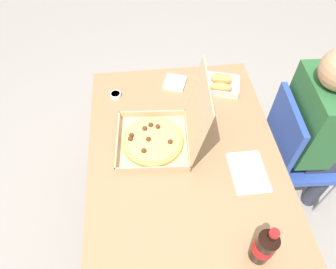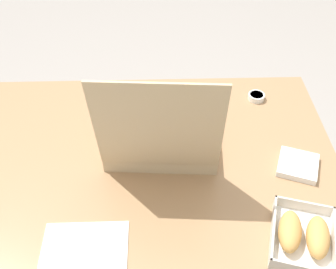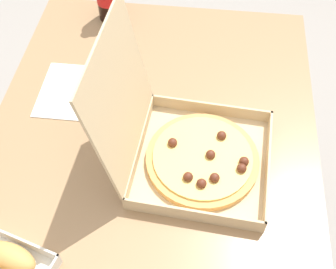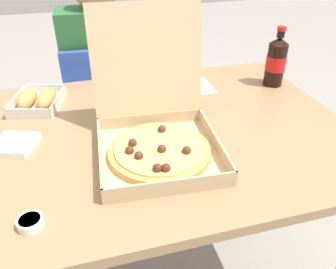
{
  "view_description": "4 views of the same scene",
  "coord_description": "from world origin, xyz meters",
  "px_view_note": "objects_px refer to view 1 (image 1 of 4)",
  "views": [
    {
      "loc": [
        0.78,
        -0.16,
        1.88
      ],
      "look_at": [
        -0.04,
        -0.07,
        0.82
      ],
      "focal_mm": 32.38,
      "sensor_mm": 36.0,
      "label": 1
    },
    {
      "loc": [
        -0.04,
        0.79,
        1.63
      ],
      "look_at": [
        -0.07,
        -0.11,
        0.78
      ],
      "focal_mm": 43.32,
      "sensor_mm": 36.0,
      "label": 2
    },
    {
      "loc": [
        -0.65,
        -0.12,
        1.65
      ],
      "look_at": [
        -0.02,
        -0.05,
        0.81
      ],
      "focal_mm": 45.88,
      "sensor_mm": 36.0,
      "label": 3
    },
    {
      "loc": [
        -0.23,
        -0.87,
        1.31
      ],
      "look_at": [
        -0.01,
        -0.06,
        0.76
      ],
      "focal_mm": 36.47,
      "sensor_mm": 36.0,
      "label": 4
    }
  ],
  "objects_px": {
    "bread_side_box": "(221,84)",
    "dipping_sauce_cup": "(116,95)",
    "napkin_pile": "(175,83)",
    "cola_bottle": "(264,246)",
    "diner_person": "(320,126)",
    "chair": "(296,149)",
    "pizza_box_open": "(160,136)",
    "paper_menu": "(248,172)"
  },
  "relations": [
    {
      "from": "napkin_pile",
      "to": "dipping_sauce_cup",
      "type": "height_order",
      "value": "same"
    },
    {
      "from": "diner_person",
      "to": "paper_menu",
      "type": "relative_size",
      "value": 5.48
    },
    {
      "from": "diner_person",
      "to": "bread_side_box",
      "type": "xyz_separation_m",
      "value": [
        -0.27,
        -0.47,
        0.09
      ]
    },
    {
      "from": "diner_person",
      "to": "pizza_box_open",
      "type": "relative_size",
      "value": 2.82
    },
    {
      "from": "napkin_pile",
      "to": "cola_bottle",
      "type": "bearing_deg",
      "value": 11.52
    },
    {
      "from": "chair",
      "to": "pizza_box_open",
      "type": "xyz_separation_m",
      "value": [
        0.07,
        -0.77,
        0.32
      ]
    },
    {
      "from": "chair",
      "to": "cola_bottle",
      "type": "height_order",
      "value": "cola_bottle"
    },
    {
      "from": "dipping_sauce_cup",
      "to": "cola_bottle",
      "type": "bearing_deg",
      "value": 30.42
    },
    {
      "from": "pizza_box_open",
      "to": "dipping_sauce_cup",
      "type": "xyz_separation_m",
      "value": [
        -0.33,
        -0.2,
        -0.04
      ]
    },
    {
      "from": "diner_person",
      "to": "napkin_pile",
      "type": "xyz_separation_m",
      "value": [
        -0.32,
        -0.71,
        0.07
      ]
    },
    {
      "from": "bread_side_box",
      "to": "dipping_sauce_cup",
      "type": "xyz_separation_m",
      "value": [
        0.01,
        -0.56,
        -0.01
      ]
    },
    {
      "from": "bread_side_box",
      "to": "napkin_pile",
      "type": "height_order",
      "value": "bread_side_box"
    },
    {
      "from": "diner_person",
      "to": "cola_bottle",
      "type": "relative_size",
      "value": 5.14
    },
    {
      "from": "paper_menu",
      "to": "napkin_pile",
      "type": "distance_m",
      "value": 0.64
    },
    {
      "from": "chair",
      "to": "diner_person",
      "type": "distance_m",
      "value": 0.21
    },
    {
      "from": "chair",
      "to": "pizza_box_open",
      "type": "height_order",
      "value": "pizza_box_open"
    },
    {
      "from": "pizza_box_open",
      "to": "bread_side_box",
      "type": "relative_size",
      "value": 1.82
    },
    {
      "from": "diner_person",
      "to": "dipping_sauce_cup",
      "type": "relative_size",
      "value": 20.54
    },
    {
      "from": "bread_side_box",
      "to": "napkin_pile",
      "type": "xyz_separation_m",
      "value": [
        -0.05,
        -0.24,
        -0.02
      ]
    },
    {
      "from": "cola_bottle",
      "to": "napkin_pile",
      "type": "height_order",
      "value": "cola_bottle"
    },
    {
      "from": "chair",
      "to": "dipping_sauce_cup",
      "type": "xyz_separation_m",
      "value": [
        -0.26,
        -0.98,
        0.28
      ]
    },
    {
      "from": "pizza_box_open",
      "to": "bread_side_box",
      "type": "xyz_separation_m",
      "value": [
        -0.34,
        0.36,
        -0.02
      ]
    },
    {
      "from": "cola_bottle",
      "to": "napkin_pile",
      "type": "distance_m",
      "value": 0.95
    },
    {
      "from": "chair",
      "to": "bread_side_box",
      "type": "xyz_separation_m",
      "value": [
        -0.27,
        -0.41,
        0.3
      ]
    },
    {
      "from": "cola_bottle",
      "to": "diner_person",
      "type": "bearing_deg",
      "value": 139.22
    },
    {
      "from": "chair",
      "to": "napkin_pile",
      "type": "height_order",
      "value": "chair"
    },
    {
      "from": "dipping_sauce_cup",
      "to": "diner_person",
      "type": "bearing_deg",
      "value": 75.75
    },
    {
      "from": "bread_side_box",
      "to": "dipping_sauce_cup",
      "type": "bearing_deg",
      "value": -89.33
    },
    {
      "from": "bread_side_box",
      "to": "diner_person",
      "type": "bearing_deg",
      "value": 60.26
    },
    {
      "from": "chair",
      "to": "paper_menu",
      "type": "relative_size",
      "value": 3.95
    },
    {
      "from": "pizza_box_open",
      "to": "dipping_sauce_cup",
      "type": "bearing_deg",
      "value": -148.19
    },
    {
      "from": "dipping_sauce_cup",
      "to": "chair",
      "type": "bearing_deg",
      "value": 75.14
    },
    {
      "from": "diner_person",
      "to": "napkin_pile",
      "type": "bearing_deg",
      "value": -114.38
    },
    {
      "from": "chair",
      "to": "cola_bottle",
      "type": "relative_size",
      "value": 3.71
    },
    {
      "from": "diner_person",
      "to": "paper_menu",
      "type": "xyz_separation_m",
      "value": [
        0.26,
        -0.46,
        0.06
      ]
    },
    {
      "from": "pizza_box_open",
      "to": "dipping_sauce_cup",
      "type": "height_order",
      "value": "pizza_box_open"
    },
    {
      "from": "pizza_box_open",
      "to": "napkin_pile",
      "type": "height_order",
      "value": "pizza_box_open"
    },
    {
      "from": "napkin_pile",
      "to": "dipping_sauce_cup",
      "type": "distance_m",
      "value": 0.33
    },
    {
      "from": "napkin_pile",
      "to": "dipping_sauce_cup",
      "type": "relative_size",
      "value": 1.96
    },
    {
      "from": "diner_person",
      "to": "pizza_box_open",
      "type": "distance_m",
      "value": 0.84
    },
    {
      "from": "paper_menu",
      "to": "napkin_pile",
      "type": "height_order",
      "value": "napkin_pile"
    },
    {
      "from": "diner_person",
      "to": "dipping_sauce_cup",
      "type": "xyz_separation_m",
      "value": [
        -0.26,
        -1.03,
        0.07
      ]
    }
  ]
}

